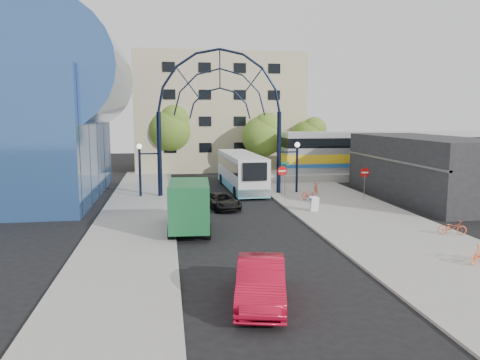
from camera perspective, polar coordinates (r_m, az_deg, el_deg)
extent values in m
plane|color=black|center=(25.87, 1.20, -7.13)|extent=(120.00, 120.00, 0.00)
cube|color=gray|center=(31.87, 14.24, -4.38)|extent=(8.00, 56.00, 0.12)
cube|color=gray|center=(31.38, -12.59, -4.52)|extent=(5.00, 50.00, 0.12)
cylinder|color=black|center=(38.73, -9.79, 3.05)|extent=(0.36, 0.36, 7.00)
cylinder|color=black|center=(39.85, 4.76, 3.27)|extent=(0.36, 0.36, 7.00)
cylinder|color=black|center=(38.94, -12.09, 0.80)|extent=(0.20, 0.20, 4.00)
cylinder|color=black|center=(40.41, 6.94, 1.17)|extent=(0.20, 0.20, 4.00)
sphere|color=white|center=(38.74, -12.19, 4.03)|extent=(0.44, 0.44, 0.44)
sphere|color=white|center=(40.21, 6.99, 4.28)|extent=(0.44, 0.44, 0.44)
cylinder|color=slate|center=(38.13, 5.14, -0.39)|extent=(0.06, 0.06, 2.20)
cylinder|color=red|center=(38.00, 5.16, 1.10)|extent=(0.80, 0.04, 0.80)
cube|color=white|center=(37.97, 5.17, 1.10)|extent=(0.55, 0.02, 0.12)
cylinder|color=slate|center=(38.27, 14.92, -0.60)|extent=(0.06, 0.06, 2.20)
cylinder|color=red|center=(38.14, 14.97, 0.89)|extent=(0.76, 0.04, 0.76)
cube|color=white|center=(38.11, 14.99, 0.88)|extent=(0.55, 0.02, 0.12)
cylinder|color=slate|center=(38.76, 5.50, 0.19)|extent=(0.05, 0.05, 2.80)
cube|color=#146626|center=(38.61, 5.53, 2.10)|extent=(0.70, 0.03, 0.18)
cube|color=#146626|center=(38.64, 5.52, 1.73)|extent=(0.03, 0.70, 0.18)
cube|color=white|center=(32.57, 9.14, -2.96)|extent=(0.55, 0.26, 0.99)
cube|color=white|center=(32.90, 8.95, -2.85)|extent=(0.55, 0.26, 0.99)
cube|color=#1E59A5|center=(32.68, 9.06, -2.34)|extent=(0.55, 0.42, 0.14)
cube|color=#2C4F88|center=(41.58, -26.65, 4.72)|extent=(14.00, 18.00, 10.00)
cylinder|color=#2C4F88|center=(40.45, -20.19, 12.11)|extent=(9.00, 16.00, 9.00)
cube|color=black|center=(40.39, 21.49, 1.38)|extent=(6.00, 16.00, 5.00)
cube|color=tan|center=(59.94, -2.82, 8.20)|extent=(20.00, 12.00, 14.00)
cube|color=gray|center=(52.98, 18.58, 0.67)|extent=(32.00, 5.00, 0.80)
cube|color=#B7B7BC|center=(52.74, 18.70, 3.37)|extent=(25.00, 3.00, 4.20)
cube|color=gold|center=(52.78, 18.67, 2.72)|extent=(25.10, 3.05, 0.90)
cube|color=black|center=(52.67, 18.75, 4.45)|extent=(25.05, 3.05, 1.00)
cube|color=#1E59A5|center=(52.85, 18.64, 1.96)|extent=(25.10, 3.05, 0.35)
cylinder|color=#382314|center=(51.94, 2.68, 1.89)|extent=(0.36, 0.36, 2.52)
sphere|color=#2C6219|center=(51.71, 2.70, 5.29)|extent=(4.48, 4.48, 4.48)
sphere|color=#2C6219|center=(51.48, 3.33, 6.52)|extent=(3.08, 3.08, 3.08)
cylinder|color=#382314|center=(54.85, -8.47, 2.33)|extent=(0.36, 0.36, 2.88)
sphere|color=#2C6219|center=(54.62, -8.55, 6.00)|extent=(5.12, 5.12, 5.12)
sphere|color=#2C6219|center=(54.30, -8.04, 7.35)|extent=(3.52, 3.52, 3.52)
cylinder|color=#382314|center=(55.37, 8.36, 2.10)|extent=(0.36, 0.36, 2.34)
sphere|color=#2C6219|center=(55.16, 8.42, 5.06)|extent=(4.16, 4.16, 4.16)
sphere|color=#2C6219|center=(54.98, 9.03, 6.12)|extent=(2.86, 2.86, 2.86)
cube|color=silver|center=(42.22, 0.13, 1.22)|extent=(2.90, 11.80, 2.96)
cube|color=#55ABBD|center=(42.38, 0.13, -0.42)|extent=(2.93, 11.80, 0.71)
cube|color=black|center=(42.15, 0.13, 2.05)|extent=(2.94, 11.56, 0.92)
cube|color=black|center=(36.37, 1.83, 1.02)|extent=(1.93, 0.19, 1.43)
cube|color=black|center=(47.93, -1.14, 1.84)|extent=(2.45, 0.24, 1.63)
cylinder|color=black|center=(45.74, -2.27, 0.10)|extent=(0.31, 0.99, 0.98)
cylinder|color=black|center=(46.16, 0.85, 0.18)|extent=(0.31, 0.99, 0.98)
cylinder|color=black|center=(37.94, -0.57, -1.52)|extent=(0.31, 0.99, 0.98)
cylinder|color=black|center=(38.45, 3.17, -1.40)|extent=(0.31, 0.99, 0.98)
cube|color=black|center=(29.24, -6.08, -3.39)|extent=(2.23, 2.32, 2.00)
cube|color=black|center=(30.24, -6.06, -2.23)|extent=(1.82, 0.21, 0.91)
cube|color=#17592D|center=(26.42, -6.19, -3.01)|extent=(2.45, 4.32, 2.55)
cylinder|color=black|center=(29.13, -8.14, -4.61)|extent=(0.29, 0.89, 0.87)
cylinder|color=black|center=(29.09, -4.01, -4.56)|extent=(0.29, 0.89, 0.87)
cylinder|color=black|center=(25.68, -8.54, -6.33)|extent=(0.29, 0.89, 0.87)
cylinder|color=black|center=(25.64, -3.84, -6.28)|extent=(0.29, 0.89, 0.87)
imported|color=black|center=(33.67, -2.19, -2.59)|extent=(2.75, 4.45, 1.15)
imported|color=#A90A23|center=(17.17, 2.55, -12.27)|extent=(2.64, 5.08, 1.59)
imported|color=#FE5932|center=(36.41, 8.42, -1.88)|extent=(1.20, 1.82, 0.90)
imported|color=#DC5C2C|center=(40.17, 9.26, -0.93)|extent=(0.71, 1.66, 0.97)
imported|color=#CF5029|center=(28.62, 24.46, -5.29)|extent=(1.64, 0.91, 0.82)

